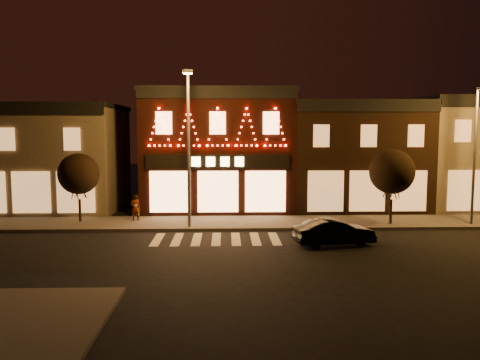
{
  "coord_description": "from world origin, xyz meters",
  "views": [
    {
      "loc": [
        0.48,
        -20.49,
        5.59
      ],
      "look_at": [
        1.21,
        4.0,
        3.05
      ],
      "focal_mm": 36.45,
      "sensor_mm": 36.0,
      "label": 1
    }
  ],
  "objects": [
    {
      "name": "streetlamp_mid",
      "position": [
        -1.54,
        6.35,
        5.18
      ],
      "size": [
        0.56,
        1.96,
        8.57
      ],
      "rotation": [
        0.0,
        0.0,
        -0.07
      ],
      "color": "#59595E",
      "rests_on": "sidewalk_far"
    },
    {
      "name": "tree_left",
      "position": [
        -8.19,
        8.37,
        2.98
      ],
      "size": [
        2.42,
        2.42,
        4.05
      ],
      "rotation": [
        0.0,
        0.0,
        0.08
      ],
      "color": "black",
      "rests_on": "sidewalk_far"
    },
    {
      "name": "pedestrian",
      "position": [
        -4.94,
        8.53,
        0.94
      ],
      "size": [
        0.67,
        0.57,
        1.57
      ],
      "primitive_type": "imported",
      "rotation": [
        0.0,
        0.0,
        3.55
      ],
      "color": "gray",
      "rests_on": "sidewalk_far"
    },
    {
      "name": "building_pulp",
      "position": [
        0.0,
        13.98,
        4.16
      ],
      "size": [
        10.2,
        8.34,
        8.3
      ],
      "color": "black",
      "rests_on": "ground"
    },
    {
      "name": "tree_right",
      "position": [
        10.07,
        7.11,
        3.18
      ],
      "size": [
        2.59,
        2.59,
        4.33
      ],
      "rotation": [
        0.0,
        0.0,
        0.25
      ],
      "color": "black",
      "rests_on": "sidewalk_far"
    },
    {
      "name": "streetlamp_right",
      "position": [
        14.7,
        6.63,
        4.73
      ],
      "size": [
        0.49,
        1.78,
        7.8
      ],
      "rotation": [
        0.0,
        0.0,
        0.02
      ],
      "color": "#59595E",
      "rests_on": "sidewalk_far"
    },
    {
      "name": "building_right_a",
      "position": [
        9.5,
        13.99,
        3.76
      ],
      "size": [
        9.2,
        8.28,
        7.5
      ],
      "color": "black",
      "rests_on": "ground"
    },
    {
      "name": "dark_sedan",
      "position": [
        5.74,
        2.58,
        0.64
      ],
      "size": [
        4.08,
        2.03,
        1.28
      ],
      "primitive_type": "imported",
      "rotation": [
        0.0,
        0.0,
        1.75
      ],
      "color": "black",
      "rests_on": "ground"
    },
    {
      "name": "building_right_b",
      "position": [
        18.5,
        13.99,
        3.91
      ],
      "size": [
        9.2,
        8.28,
        7.8
      ],
      "color": "#685B4A",
      "rests_on": "ground"
    },
    {
      "name": "building_left",
      "position": [
        -13.0,
        13.99,
        3.66
      ],
      "size": [
        12.2,
        8.28,
        7.3
      ],
      "color": "#685B4A",
      "rests_on": "ground"
    },
    {
      "name": "sidewalk_far",
      "position": [
        2.0,
        8.0,
        0.07
      ],
      "size": [
        44.0,
        4.0,
        0.15
      ],
      "primitive_type": "cube",
      "color": "#47423D",
      "rests_on": "ground"
    },
    {
      "name": "ground",
      "position": [
        0.0,
        0.0,
        0.0
      ],
      "size": [
        120.0,
        120.0,
        0.0
      ],
      "primitive_type": "plane",
      "color": "black",
      "rests_on": "ground"
    }
  ]
}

